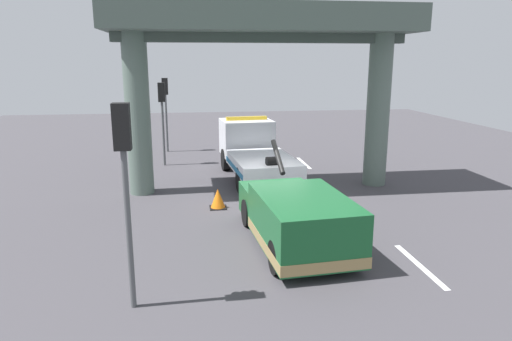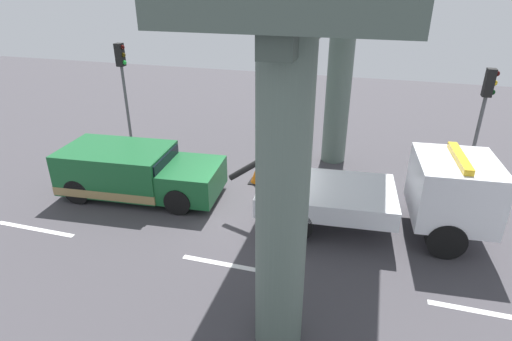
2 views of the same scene
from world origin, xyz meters
TOP-DOWN VIEW (x-y plane):
  - ground_plane at (0.00, 0.00)m, footprint 60.00×40.00m
  - lane_stripe_west at (-6.00, -2.79)m, footprint 2.60×0.16m
  - lane_stripe_mid at (0.00, -2.79)m, footprint 2.60×0.16m
  - lane_stripe_east at (6.00, -2.79)m, footprint 2.60×0.16m
  - tow_truck_white at (3.93, 0.06)m, footprint 7.33×2.85m
  - towed_van_green at (-4.31, -0.01)m, footprint 5.35×2.58m
  - overpass_structure at (1.69, 0.00)m, footprint 3.60×11.41m
  - traffic_light_near at (-6.98, 4.08)m, footprint 0.39×0.32m
  - traffic_light_far at (6.52, 4.08)m, footprint 0.39×0.32m
  - traffic_light_mid at (10.02, 4.08)m, footprint 0.39×0.32m
  - traffic_cone_orange at (-0.63, 1.92)m, footprint 0.58×0.58m

SIDE VIEW (x-z plane):
  - ground_plane at x=0.00m, z-range -0.10..0.00m
  - lane_stripe_west at x=-6.00m, z-range 0.00..0.01m
  - lane_stripe_mid at x=0.00m, z-range 0.00..0.01m
  - lane_stripe_east at x=6.00m, z-range 0.00..0.01m
  - traffic_cone_orange at x=-0.63m, z-range -0.02..0.67m
  - towed_van_green at x=-4.31m, z-range -0.01..1.57m
  - tow_truck_white at x=3.93m, z-range -0.03..2.43m
  - traffic_light_far at x=6.52m, z-range 0.92..4.91m
  - traffic_light_mid at x=10.02m, z-range 0.94..5.01m
  - traffic_light_near at x=-6.98m, z-range 0.97..5.20m
  - overpass_structure at x=1.69m, z-range 2.29..9.25m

